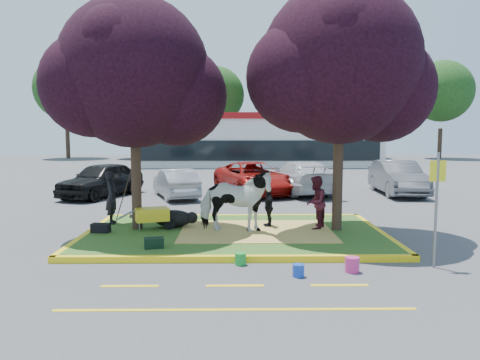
{
  "coord_description": "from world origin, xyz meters",
  "views": [
    {
      "loc": [
        -0.01,
        -12.84,
        2.94
      ],
      "look_at": [
        0.15,
        0.5,
        1.54
      ],
      "focal_mm": 35.0,
      "sensor_mm": 36.0,
      "label": 1
    }
  ],
  "objects_px": {
    "sign_post": "(437,197)",
    "car_silver": "(176,183)",
    "bucket_blue": "(298,271)",
    "cow": "(235,201)",
    "calf": "(173,218)",
    "car_black": "(101,180)",
    "handler": "(112,197)",
    "wheelbarrow": "(152,215)",
    "bucket_pink": "(352,265)",
    "bucket_green": "(240,259)"
  },
  "relations": [
    {
      "from": "sign_post",
      "to": "car_silver",
      "type": "distance_m",
      "value": 12.77
    },
    {
      "from": "bucket_blue",
      "to": "cow",
      "type": "bearing_deg",
      "value": 110.1
    },
    {
      "from": "cow",
      "to": "calf",
      "type": "relative_size",
      "value": 1.81
    },
    {
      "from": "car_black",
      "to": "car_silver",
      "type": "bearing_deg",
      "value": 16.97
    },
    {
      "from": "cow",
      "to": "handler",
      "type": "relative_size",
      "value": 1.3
    },
    {
      "from": "wheelbarrow",
      "to": "bucket_blue",
      "type": "relative_size",
      "value": 6.37
    },
    {
      "from": "car_silver",
      "to": "wheelbarrow",
      "type": "bearing_deg",
      "value": 72.64
    },
    {
      "from": "handler",
      "to": "car_silver",
      "type": "relative_size",
      "value": 0.41
    },
    {
      "from": "calf",
      "to": "bucket_pink",
      "type": "relative_size",
      "value": 3.57
    },
    {
      "from": "handler",
      "to": "sign_post",
      "type": "xyz_separation_m",
      "value": [
        8.0,
        -4.18,
        0.59
      ]
    },
    {
      "from": "bucket_pink",
      "to": "cow",
      "type": "bearing_deg",
      "value": 127.39
    },
    {
      "from": "bucket_pink",
      "to": "car_silver",
      "type": "relative_size",
      "value": 0.08
    },
    {
      "from": "sign_post",
      "to": "cow",
      "type": "bearing_deg",
      "value": 143.13
    },
    {
      "from": "sign_post",
      "to": "car_silver",
      "type": "height_order",
      "value": "sign_post"
    },
    {
      "from": "sign_post",
      "to": "bucket_green",
      "type": "bearing_deg",
      "value": 173.67
    },
    {
      "from": "bucket_pink",
      "to": "bucket_blue",
      "type": "bearing_deg",
      "value": -165.69
    },
    {
      "from": "wheelbarrow",
      "to": "bucket_blue",
      "type": "xyz_separation_m",
      "value": [
        3.62,
        -3.9,
        -0.45
      ]
    },
    {
      "from": "calf",
      "to": "bucket_green",
      "type": "height_order",
      "value": "calf"
    },
    {
      "from": "bucket_pink",
      "to": "car_black",
      "type": "bearing_deg",
      "value": 126.49
    },
    {
      "from": "bucket_green",
      "to": "wheelbarrow",
      "type": "bearing_deg",
      "value": 128.92
    },
    {
      "from": "bucket_blue",
      "to": "car_silver",
      "type": "distance_m",
      "value": 11.98
    },
    {
      "from": "bucket_blue",
      "to": "car_silver",
      "type": "height_order",
      "value": "car_silver"
    },
    {
      "from": "car_silver",
      "to": "bucket_pink",
      "type": "bearing_deg",
      "value": 95.18
    },
    {
      "from": "handler",
      "to": "wheelbarrow",
      "type": "relative_size",
      "value": 0.97
    },
    {
      "from": "cow",
      "to": "sign_post",
      "type": "relative_size",
      "value": 0.83
    },
    {
      "from": "car_black",
      "to": "sign_post",
      "type": "bearing_deg",
      "value": -24.36
    },
    {
      "from": "bucket_blue",
      "to": "bucket_green",
      "type": "bearing_deg",
      "value": 143.64
    },
    {
      "from": "bucket_pink",
      "to": "car_black",
      "type": "relative_size",
      "value": 0.07
    },
    {
      "from": "handler",
      "to": "wheelbarrow",
      "type": "height_order",
      "value": "handler"
    },
    {
      "from": "bucket_blue",
      "to": "car_silver",
      "type": "relative_size",
      "value": 0.07
    },
    {
      "from": "cow",
      "to": "bucket_pink",
      "type": "height_order",
      "value": "cow"
    },
    {
      "from": "cow",
      "to": "bucket_pink",
      "type": "bearing_deg",
      "value": -133.37
    },
    {
      "from": "calf",
      "to": "wheelbarrow",
      "type": "distance_m",
      "value": 0.68
    },
    {
      "from": "calf",
      "to": "car_black",
      "type": "height_order",
      "value": "car_black"
    },
    {
      "from": "bucket_pink",
      "to": "bucket_blue",
      "type": "distance_m",
      "value": 1.2
    },
    {
      "from": "bucket_pink",
      "to": "car_silver",
      "type": "bearing_deg",
      "value": 114.62
    },
    {
      "from": "car_silver",
      "to": "car_black",
      "type": "bearing_deg",
      "value": -25.21
    },
    {
      "from": "calf",
      "to": "car_silver",
      "type": "relative_size",
      "value": 0.29
    },
    {
      "from": "wheelbarrow",
      "to": "car_silver",
      "type": "bearing_deg",
      "value": 72.68
    },
    {
      "from": "sign_post",
      "to": "bucket_pink",
      "type": "relative_size",
      "value": 7.8
    },
    {
      "from": "sign_post",
      "to": "bucket_green",
      "type": "xyz_separation_m",
      "value": [
        -4.18,
        0.24,
        -1.4
      ]
    },
    {
      "from": "calf",
      "to": "handler",
      "type": "relative_size",
      "value": 0.72
    },
    {
      "from": "bucket_pink",
      "to": "calf",
      "type": "bearing_deg",
      "value": 136.86
    },
    {
      "from": "bucket_green",
      "to": "car_black",
      "type": "relative_size",
      "value": 0.06
    },
    {
      "from": "calf",
      "to": "car_black",
      "type": "bearing_deg",
      "value": 94.41
    },
    {
      "from": "bucket_green",
      "to": "car_black",
      "type": "height_order",
      "value": "car_black"
    },
    {
      "from": "cow",
      "to": "bucket_pink",
      "type": "relative_size",
      "value": 6.46
    },
    {
      "from": "bucket_green",
      "to": "calf",
      "type": "bearing_deg",
      "value": 119.31
    },
    {
      "from": "calf",
      "to": "bucket_green",
      "type": "xyz_separation_m",
      "value": [
        1.92,
        -3.42,
        -0.26
      ]
    },
    {
      "from": "cow",
      "to": "car_silver",
      "type": "bearing_deg",
      "value": 27.67
    }
  ]
}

